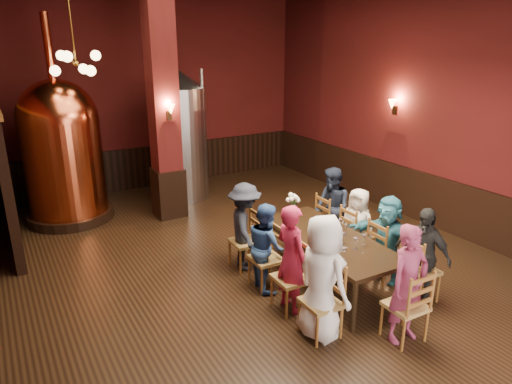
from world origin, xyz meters
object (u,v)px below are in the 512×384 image
person_0 (322,278)px  steel_vessel (180,135)px  dining_table (328,241)px  rose_vase (294,201)px  person_1 (291,259)px  copper_kettle (62,150)px  person_2 (266,246)px

person_0 → steel_vessel: size_ratio=0.55×
dining_table → person_0: size_ratio=1.53×
person_0 → rose_vase: size_ratio=4.11×
person_0 → steel_vessel: bearing=-10.3°
person_1 → steel_vessel: (0.50, 5.12, 0.70)m
dining_table → rose_vase: (0.05, 0.96, 0.31)m
rose_vase → person_0: bearing=-115.8°
dining_table → steel_vessel: size_ratio=0.84×
dining_table → person_1: bearing=-158.8°
steel_vessel → rose_vase: bearing=-83.9°
dining_table → steel_vessel: bearing=96.0°
steel_vessel → dining_table: bearing=-85.8°
person_0 → copper_kettle: (-1.97, 5.67, 0.65)m
dining_table → person_1: size_ratio=1.62×
rose_vase → dining_table: bearing=-93.2°
person_0 → person_2: bearing=-6.9°
steel_vessel → person_2: bearing=-96.2°
person_2 → rose_vase: (0.89, 0.60, 0.35)m
dining_table → steel_vessel: steel_vessel is taller
steel_vessel → person_1: bearing=-95.6°
person_0 → person_2: 1.34m
person_0 → person_1: bearing=-6.9°
person_2 → copper_kettle: size_ratio=0.33×
person_2 → dining_table: bearing=-100.3°
copper_kettle → rose_vase: copper_kettle is taller
person_1 → person_2: bearing=-5.5°
person_1 → rose_vase: size_ratio=3.89×
person_1 → steel_vessel: steel_vessel is taller
person_1 → steel_vessel: 5.19m
dining_table → copper_kettle: 5.54m
dining_table → person_2: (-0.84, 0.36, -0.04)m
dining_table → person_2: bearing=158.8°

